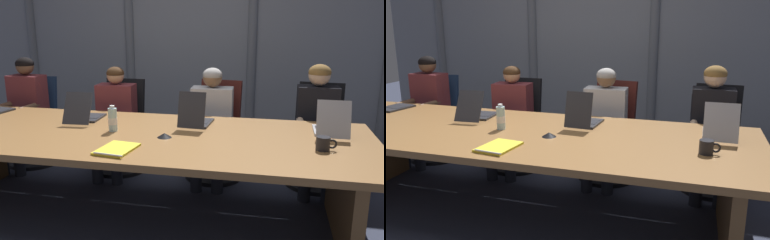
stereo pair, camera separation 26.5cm
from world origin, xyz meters
The scene contains 19 objects.
ground_plane centered at (0.00, 0.00, 0.00)m, with size 12.66×12.66×0.00m, color #383D51.
conference_table centered at (0.00, 0.00, 0.58)m, with size 3.75×1.34×0.72m.
curtain_backdrop centered at (0.00, 2.38, 1.51)m, with size 6.33×0.17×3.03m.
laptop_left_end centered at (-1.53, 0.32, 0.78)m, with size 0.29×0.49×0.30m.
laptop_left_mid centered at (-0.52, 0.29, 0.77)m, with size 0.26×0.45×0.27m.
laptop_center centered at (0.47, 0.32, 0.78)m, with size 0.25×0.40×0.30m.
laptop_right_mid centered at (1.54, 0.28, 0.78)m, with size 0.25×0.40×0.29m.
office_chair_left_end centered at (-1.56, 1.05, 0.36)m, with size 0.60×0.60×0.96m.
office_chair_left_mid centered at (-0.51, 1.05, 0.36)m, with size 0.60×0.60×0.96m.
office_chair_center centered at (0.53, 1.05, 0.37)m, with size 0.60×0.61×0.98m.
office_chair_right_mid centered at (1.55, 1.05, 0.37)m, with size 0.60×0.60×0.98m.
person_left_end centered at (-1.55, 0.89, 0.68)m, with size 0.39×0.55×1.20m.
person_left_mid centered at (-0.50, 0.88, 0.63)m, with size 0.42×0.56×1.12m.
person_center centered at (0.51, 0.89, 0.65)m, with size 0.43×0.56×1.13m.
person_right_mid centered at (1.51, 0.89, 0.68)m, with size 0.39×0.55×1.19m.
water_bottle_primary centered at (-0.14, 0.02, 0.81)m, with size 0.07×0.07×0.21m.
coffee_mug_far centered at (1.44, -0.14, 0.77)m, with size 0.14×0.09×0.09m.
conference_mic_left_side centered at (0.31, -0.07, 0.74)m, with size 0.11×0.11×0.04m, color black.
spiral_notepad centered at (0.07, -0.43, 0.73)m, with size 0.26×0.33×0.03m.
Camera 2 is at (1.35, -2.72, 1.57)m, focal length 36.55 mm.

